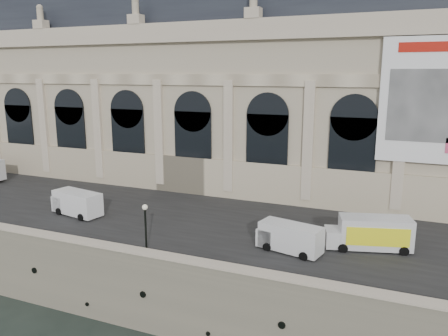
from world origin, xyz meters
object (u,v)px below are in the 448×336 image
object	(u,v)px
van_b	(75,203)
box_truck	(370,233)
lamp_right	(146,231)
van_c	(287,237)

from	to	relation	value
van_b	box_truck	distance (m)	31.81
van_b	lamp_right	distance (m)	15.29
lamp_right	van_c	bearing A→B (deg)	27.46
van_c	lamp_right	bearing A→B (deg)	-152.54
box_truck	lamp_right	world-z (taller)	lamp_right
van_c	box_truck	distance (m)	7.65
box_truck	lamp_right	xyz separation A→B (m)	(-18.05, -9.11, 0.82)
van_c	lamp_right	world-z (taller)	lamp_right
lamp_right	van_b	bearing A→B (deg)	153.61
van_b	lamp_right	world-z (taller)	lamp_right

